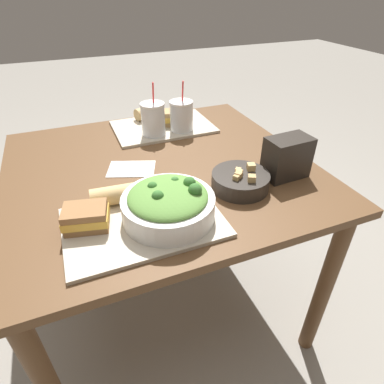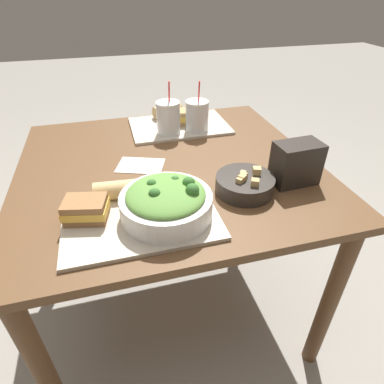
{
  "view_description": "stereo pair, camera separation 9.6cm",
  "coord_description": "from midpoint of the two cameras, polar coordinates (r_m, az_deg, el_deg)",
  "views": [
    {
      "loc": [
        -0.28,
        -1.02,
        1.38
      ],
      "look_at": [
        0.01,
        -0.29,
        0.84
      ],
      "focal_mm": 30.0,
      "sensor_mm": 36.0,
      "label": 1
    },
    {
      "loc": [
        -0.19,
        -1.05,
        1.38
      ],
      "look_at": [
        0.01,
        -0.29,
        0.84
      ],
      "focal_mm": 30.0,
      "sensor_mm": 36.0,
      "label": 2
    }
  ],
  "objects": [
    {
      "name": "ground_plane",
      "position": [
        1.74,
        -1.44,
        -17.95
      ],
      "size": [
        12.0,
        12.0,
        0.0
      ],
      "primitive_type": "plane",
      "color": "gray"
    },
    {
      "name": "dining_table",
      "position": [
        1.28,
        -1.86,
        0.78
      ],
      "size": [
        1.11,
        1.05,
        0.78
      ],
      "color": "brown",
      "rests_on": "ground_plane"
    },
    {
      "name": "tray_near",
      "position": [
        0.95,
        -6.13,
        -4.84
      ],
      "size": [
        0.45,
        0.3,
        0.01
      ],
      "color": "#BCB29E",
      "rests_on": "dining_table"
    },
    {
      "name": "tray_far",
      "position": [
        1.54,
        -0.47,
        11.66
      ],
      "size": [
        0.45,
        0.3,
        0.01
      ],
      "color": "#BCB29E",
      "rests_on": "dining_table"
    },
    {
      "name": "salad_bowl",
      "position": [
        0.92,
        -1.61,
        -1.77
      ],
      "size": [
        0.27,
        0.27,
        0.11
      ],
      "color": "white",
      "rests_on": "tray_near"
    },
    {
      "name": "soup_bowl",
      "position": [
        1.07,
        11.92,
        1.39
      ],
      "size": [
        0.19,
        0.19,
        0.08
      ],
      "color": "#2D2823",
      "rests_on": "dining_table"
    },
    {
      "name": "sandwich_near",
      "position": [
        0.95,
        -15.66,
        -3.1
      ],
      "size": [
        0.14,
        0.11,
        0.06
      ],
      "rotation": [
        0.0,
        0.0,
        -0.22
      ],
      "color": "olive",
      "rests_on": "tray_near"
    },
    {
      "name": "baguette_near",
      "position": [
        1.01,
        -10.15,
        0.32
      ],
      "size": [
        0.16,
        0.07,
        0.06
      ],
      "rotation": [
        0.0,
        0.0,
        1.49
      ],
      "color": "tan",
      "rests_on": "tray_near"
    },
    {
      "name": "sandwich_far",
      "position": [
        1.54,
        -0.54,
        13.17
      ],
      "size": [
        0.15,
        0.12,
        0.06
      ],
      "rotation": [
        0.0,
        0.0,
        -0.27
      ],
      "color": "tan",
      "rests_on": "tray_far"
    },
    {
      "name": "baguette_far",
      "position": [
        1.63,
        -2.58,
        14.23
      ],
      "size": [
        0.15,
        0.1,
        0.06
      ],
      "rotation": [
        0.0,
        0.0,
        1.87
      ],
      "color": "tan",
      "rests_on": "tray_far"
    },
    {
      "name": "drink_cup_dark",
      "position": [
        1.43,
        -2.26,
        12.87
      ],
      "size": [
        0.1,
        0.1,
        0.23
      ],
      "color": "silver",
      "rests_on": "tray_far"
    },
    {
      "name": "drink_cup_red",
      "position": [
        1.46,
        2.82,
        13.22
      ],
      "size": [
        0.1,
        0.1,
        0.22
      ],
      "color": "silver",
      "rests_on": "tray_far"
    },
    {
      "name": "chip_bag",
      "position": [
        1.15,
        20.34,
        4.75
      ],
      "size": [
        0.16,
        0.1,
        0.15
      ],
      "rotation": [
        0.0,
        0.0,
        0.06
      ],
      "color": "#28231E",
      "rests_on": "dining_table"
    },
    {
      "name": "napkin_folded",
      "position": [
        1.22,
        -6.92,
        4.63
      ],
      "size": [
        0.2,
        0.17,
        0.0
      ],
      "color": "white",
      "rests_on": "dining_table"
    }
  ]
}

